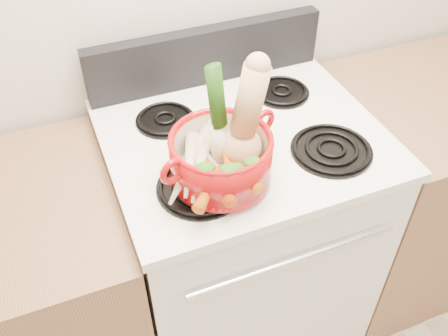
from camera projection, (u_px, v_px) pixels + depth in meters
name	position (u px, v px, depth m)	size (l,w,h in m)	color
stove_body	(240.00, 242.00, 1.75)	(0.76, 0.65, 0.92)	silver
cooktop	(244.00, 138.00, 1.43)	(0.78, 0.67, 0.03)	white
control_backsplash	(206.00, 56.00, 1.56)	(0.76, 0.05, 0.18)	black
oven_handle	(294.00, 260.00, 1.30)	(0.02, 0.02, 0.60)	silver
burner_front_left	(200.00, 186.00, 1.25)	(0.22, 0.22, 0.02)	black
burner_front_right	(332.00, 149.00, 1.36)	(0.22, 0.22, 0.02)	black
burner_back_left	(165.00, 119.00, 1.46)	(0.17, 0.17, 0.02)	black
burner_back_right	(282.00, 91.00, 1.56)	(0.17, 0.17, 0.02)	black
dutch_oven	(221.00, 158.00, 1.22)	(0.25, 0.25, 0.12)	#9A0A0B
pot_handle_left	(173.00, 171.00, 1.13)	(0.07, 0.07, 0.02)	#9A0A0B
pot_handle_right	(264.00, 122.00, 1.26)	(0.07, 0.07, 0.02)	#9A0A0B
squash	(248.00, 116.00, 1.18)	(0.11, 0.11, 0.27)	tan
leek	(218.00, 118.00, 1.17)	(0.04, 0.04, 0.28)	silver
ginger	(215.00, 145.00, 1.28)	(0.08, 0.06, 0.04)	#D7B784
parsnip_0	(201.00, 163.00, 1.22)	(0.05, 0.05, 0.24)	beige
parsnip_1	(187.00, 169.00, 1.20)	(0.04, 0.04, 0.21)	#EEE5C2
parsnip_2	(202.00, 149.00, 1.26)	(0.04, 0.04, 0.17)	beige
parsnip_3	(190.00, 165.00, 1.20)	(0.04, 0.04, 0.19)	beige
carrot_0	(217.00, 179.00, 1.19)	(0.03, 0.03, 0.17)	#BE3F09
carrot_1	(209.00, 188.00, 1.16)	(0.03, 0.03, 0.15)	#D5620A
carrot_2	(237.00, 171.00, 1.20)	(0.03, 0.03, 0.16)	orange
carrot_3	(219.00, 176.00, 1.18)	(0.03, 0.03, 0.13)	#CE580A
carrot_4	(229.00, 169.00, 1.19)	(0.03, 0.03, 0.14)	#CE5F0A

